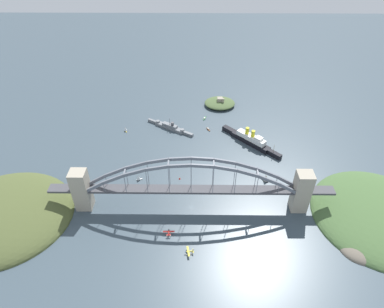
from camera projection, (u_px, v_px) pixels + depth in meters
The scene contains 17 objects.
ground_plane at pixel (191, 207), 346.82m from camera, with size 1400.00×1400.00×0.00m, color #3D4C56.
harbor_arch_bridge at pixel (191, 189), 330.76m from camera, with size 282.50×14.90×62.36m.
headland_west_shore at pixel (1, 218), 334.66m from camera, with size 139.17×131.32×29.90m.
headland_east_shore at pixel (378, 218), 335.11m from camera, with size 133.46×135.99×24.36m.
ocean_liner at pixel (251, 140), 430.56m from camera, with size 69.41×70.44×20.95m.
naval_cruiser at pixel (170, 127), 459.06m from camera, with size 65.03×41.47×17.05m.
fort_island_mid_harbor at pixel (220, 103), 508.46m from camera, with size 45.91×40.89×13.62m.
seaplane_taxiing_near_bridge at pixel (169, 233), 317.94m from camera, with size 11.01×6.96×5.02m.
seaplane_second_in_formation at pixel (189, 252), 301.59m from camera, with size 8.11×11.01×4.62m.
small_boat_0 at pixel (138, 177), 377.00m from camera, with size 6.70×5.10×8.29m.
small_boat_1 at pixel (205, 118), 480.75m from camera, with size 4.53×10.33×1.98m.
small_boat_2 at pixel (266, 178), 374.60m from camera, with size 8.10×8.00×11.05m.
small_boat_3 at pixel (208, 129), 458.52m from camera, with size 4.88×8.27×2.27m.
small_boat_4 at pixel (98, 188), 367.67m from camera, with size 8.09×2.62×2.59m.
small_boat_5 at pixel (144, 188), 367.39m from camera, with size 9.81×9.70×2.13m.
small_boat_6 at pixel (125, 129), 454.57m from camera, with size 5.68×7.37×7.37m.
channel_marker_buoy at pixel (180, 178), 379.85m from camera, with size 2.20×2.20×2.75m.
Camera 1 is at (3.37, -238.46, 257.74)m, focal length 31.34 mm.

